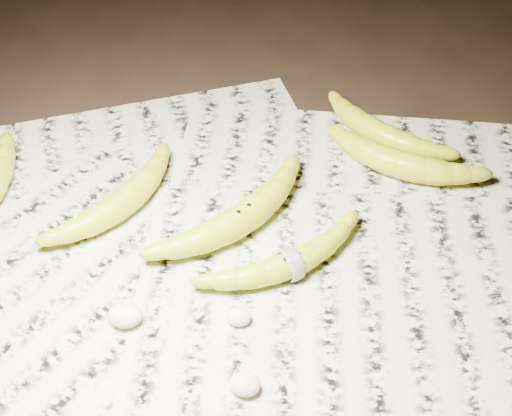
# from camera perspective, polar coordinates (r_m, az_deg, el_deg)

# --- Properties ---
(ground) EXTENTS (3.00, 3.00, 0.00)m
(ground) POSITION_cam_1_polar(r_m,az_deg,el_deg) (0.90, 1.46, -2.86)
(ground) COLOR black
(ground) RESTS_ON ground
(newspaper_patch) EXTENTS (0.90, 0.70, 0.01)m
(newspaper_patch) POSITION_cam_1_polar(r_m,az_deg,el_deg) (0.90, -1.14, -2.99)
(newspaper_patch) COLOR beige
(newspaper_patch) RESTS_ON ground
(banana_left_b) EXTENTS (0.15, 0.20, 0.04)m
(banana_left_b) POSITION_cam_1_polar(r_m,az_deg,el_deg) (0.93, -10.59, 0.63)
(banana_left_b) COLOR #B4B616
(banana_left_b) RESTS_ON newspaper_patch
(banana_center) EXTENTS (0.20, 0.21, 0.04)m
(banana_center) POSITION_cam_1_polar(r_m,az_deg,el_deg) (0.90, -1.07, -0.68)
(banana_center) COLOR #B4B616
(banana_center) RESTS_ON newspaper_patch
(banana_taped) EXTENTS (0.20, 0.16, 0.03)m
(banana_taped) POSITION_cam_1_polar(r_m,az_deg,el_deg) (0.85, 2.79, -4.34)
(banana_taped) COLOR #B4B616
(banana_taped) RESTS_ON newspaper_patch
(banana_upper_a) EXTENTS (0.19, 0.16, 0.04)m
(banana_upper_a) POSITION_cam_1_polar(r_m,az_deg,el_deg) (1.04, 9.80, 6.11)
(banana_upper_a) COLOR #B4B616
(banana_upper_a) RESTS_ON newspaper_patch
(banana_upper_b) EXTENTS (0.21, 0.13, 0.04)m
(banana_upper_b) POSITION_cam_1_polar(r_m,az_deg,el_deg) (0.99, 11.41, 3.64)
(banana_upper_b) COLOR #B4B616
(banana_upper_b) RESTS_ON newspaper_patch
(measuring_tape) EXTENTS (0.03, 0.04, 0.04)m
(measuring_tape) POSITION_cam_1_polar(r_m,az_deg,el_deg) (0.85, 2.79, -4.34)
(measuring_tape) COLOR white
(measuring_tape) RESTS_ON newspaper_patch
(flesh_chunk_a) EXTENTS (0.04, 0.03, 0.02)m
(flesh_chunk_a) POSITION_cam_1_polar(r_m,az_deg,el_deg) (0.82, -10.47, -8.26)
(flesh_chunk_a) COLOR beige
(flesh_chunk_a) RESTS_ON newspaper_patch
(flesh_chunk_b) EXTENTS (0.03, 0.03, 0.02)m
(flesh_chunk_b) POSITION_cam_1_polar(r_m,az_deg,el_deg) (0.76, -0.91, -13.76)
(flesh_chunk_b) COLOR beige
(flesh_chunk_b) RESTS_ON newspaper_patch
(flesh_chunk_c) EXTENTS (0.03, 0.02, 0.02)m
(flesh_chunk_c) POSITION_cam_1_polar(r_m,az_deg,el_deg) (0.81, -1.42, -8.52)
(flesh_chunk_c) COLOR beige
(flesh_chunk_c) RESTS_ON newspaper_patch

